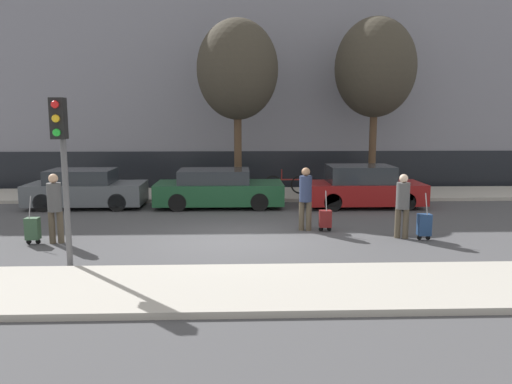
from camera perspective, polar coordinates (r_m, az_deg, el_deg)
ground_plane at (r=12.74m, az=-2.23°, el=-5.47°), size 80.00×80.00×0.00m
sidewalk_near at (r=9.13m, az=-2.29°, el=-10.89°), size 28.00×2.50×0.12m
sidewalk_far at (r=19.59m, az=-2.17°, el=-0.27°), size 28.00×3.00×0.12m
building_facade at (r=22.78m, az=-2.23°, el=13.28°), size 28.00×2.38×9.90m
parked_car_0 at (r=18.03m, az=-18.89°, el=0.28°), size 3.90×1.72×1.31m
parked_car_1 at (r=17.23m, az=-4.34°, el=0.34°), size 4.35×1.84×1.30m
parked_car_2 at (r=17.58m, az=12.11°, el=0.49°), size 3.97×1.77×1.43m
pedestrian_left at (r=13.16m, az=-22.01°, el=-1.28°), size 0.35×0.34×1.73m
trolley_left at (r=13.39m, az=-24.17°, el=-3.84°), size 0.34×0.29×1.20m
pedestrian_center at (r=13.63m, az=5.68°, el=-0.33°), size 0.34×0.34×1.73m
trolley_center at (r=13.70m, az=7.92°, el=-3.05°), size 0.34×0.29×1.12m
pedestrian_right at (r=13.25m, az=16.42°, el=-1.12°), size 0.34×0.34×1.66m
trolley_right at (r=13.33m, az=18.68°, el=-3.57°), size 0.34×0.29×1.21m
traffic_light at (r=10.60m, az=-21.35°, el=4.67°), size 0.28×0.47×3.47m
parked_bicycle at (r=19.31m, az=3.49°, el=0.88°), size 1.77×0.06×0.96m
bare_tree_near_crossing at (r=18.72m, az=-2.13°, el=13.75°), size 2.97×2.97×6.49m
bare_tree_down_street at (r=19.99m, az=13.47°, el=13.61°), size 3.06×3.06×6.68m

